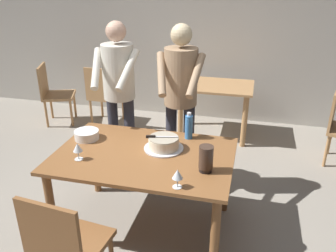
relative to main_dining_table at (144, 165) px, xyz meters
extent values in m
plane|color=gray|center=(0.00, 0.00, -0.64)|extent=(14.00, 14.00, 0.00)
cube|color=#BCB7AD|center=(0.00, 2.83, 0.71)|extent=(10.00, 0.12, 2.70)
cube|color=brown|center=(0.00, 0.00, 0.09)|extent=(1.49, 0.99, 0.03)
cylinder|color=brown|center=(-0.67, -0.42, -0.28)|extent=(0.07, 0.07, 0.72)
cylinder|color=brown|center=(0.67, -0.42, -0.28)|extent=(0.07, 0.07, 0.72)
cylinder|color=brown|center=(-0.67, 0.42, -0.28)|extent=(0.07, 0.07, 0.72)
cylinder|color=brown|center=(0.67, 0.42, -0.28)|extent=(0.07, 0.07, 0.72)
cylinder|color=silver|center=(0.14, 0.13, 0.11)|extent=(0.34, 0.34, 0.01)
cylinder|color=beige|center=(0.14, 0.13, 0.16)|extent=(0.26, 0.26, 0.09)
cylinder|color=#A49984|center=(0.14, 0.13, 0.21)|extent=(0.25, 0.25, 0.01)
cube|color=silver|center=(0.16, 0.13, 0.22)|extent=(0.20, 0.07, 0.00)
cube|color=black|center=(0.03, 0.10, 0.22)|extent=(0.08, 0.04, 0.02)
cylinder|color=white|center=(-0.59, 0.15, 0.11)|extent=(0.22, 0.22, 0.01)
cylinder|color=white|center=(-0.59, 0.15, 0.12)|extent=(0.22, 0.22, 0.01)
cylinder|color=white|center=(-0.59, 0.15, 0.13)|extent=(0.22, 0.22, 0.01)
cylinder|color=white|center=(-0.59, 0.15, 0.14)|extent=(0.22, 0.22, 0.01)
cylinder|color=white|center=(-0.59, 0.15, 0.15)|extent=(0.22, 0.22, 0.01)
cylinder|color=white|center=(-0.59, 0.15, 0.16)|extent=(0.22, 0.22, 0.01)
cylinder|color=white|center=(-0.59, 0.15, 0.17)|extent=(0.22, 0.22, 0.01)
cylinder|color=white|center=(-0.59, 0.15, 0.18)|extent=(0.22, 0.22, 0.01)
cylinder|color=silver|center=(-0.48, -0.22, 0.11)|extent=(0.07, 0.07, 0.00)
cylinder|color=silver|center=(-0.48, -0.22, 0.14)|extent=(0.01, 0.01, 0.07)
cone|color=silver|center=(-0.48, -0.22, 0.21)|extent=(0.08, 0.08, 0.07)
cylinder|color=silver|center=(0.38, -0.41, 0.11)|extent=(0.07, 0.07, 0.00)
cylinder|color=silver|center=(0.38, -0.41, 0.14)|extent=(0.01, 0.01, 0.07)
cone|color=silver|center=(0.38, -0.41, 0.21)|extent=(0.08, 0.08, 0.07)
cylinder|color=#387AC6|center=(0.30, 0.39, 0.22)|extent=(0.07, 0.07, 0.22)
cylinder|color=silver|center=(0.30, 0.39, 0.34)|extent=(0.04, 0.04, 0.03)
cylinder|color=black|center=(0.54, -0.15, 0.12)|extent=(0.10, 0.10, 0.03)
cylinder|color=#3F2D23|center=(0.54, -0.15, 0.23)|extent=(0.11, 0.11, 0.18)
cylinder|color=#2D2D38|center=(0.24, 0.72, -0.17)|extent=(0.11, 0.11, 0.95)
cylinder|color=#2D2D38|center=(0.06, 0.71, -0.17)|extent=(0.11, 0.11, 0.95)
cylinder|color=#997A5B|center=(0.15, 0.71, 0.58)|extent=(0.32, 0.32, 0.55)
sphere|color=tan|center=(0.15, 0.71, 0.98)|extent=(0.20, 0.20, 0.20)
cylinder|color=#997A5B|center=(0.33, 0.55, 0.65)|extent=(0.12, 0.42, 0.34)
cylinder|color=#997A5B|center=(0.02, 0.52, 0.65)|extent=(0.19, 0.42, 0.34)
cylinder|color=#2D2D38|center=(-0.40, 0.75, -0.17)|extent=(0.11, 0.11, 0.95)
cylinder|color=#2D2D38|center=(-0.58, 0.74, -0.17)|extent=(0.11, 0.11, 0.95)
cylinder|color=beige|center=(-0.49, 0.74, 0.58)|extent=(0.32, 0.32, 0.55)
sphere|color=tan|center=(-0.49, 0.74, 0.98)|extent=(0.20, 0.20, 0.20)
cylinder|color=beige|center=(-0.33, 0.57, 0.65)|extent=(0.13, 0.42, 0.34)
cylinder|color=beige|center=(-0.64, 0.55, 0.65)|extent=(0.18, 0.42, 0.34)
cube|color=brown|center=(-0.26, -0.79, -0.21)|extent=(0.49, 0.49, 0.04)
cylinder|color=brown|center=(-0.42, -0.59, -0.44)|extent=(0.04, 0.04, 0.41)
cube|color=brown|center=(-0.29, -1.00, 0.03)|extent=(0.44, 0.08, 0.45)
cube|color=tan|center=(0.34, 2.13, 0.08)|extent=(1.00, 0.70, 0.03)
cylinder|color=tan|center=(-0.08, 1.85, -0.29)|extent=(0.07, 0.07, 0.71)
cylinder|color=tan|center=(0.77, 1.85, -0.29)|extent=(0.07, 0.07, 0.71)
cylinder|color=tan|center=(-0.08, 2.40, -0.29)|extent=(0.07, 0.07, 0.71)
cylinder|color=tan|center=(0.77, 2.40, -0.29)|extent=(0.07, 0.07, 0.71)
cube|color=tan|center=(-1.29, 2.17, -0.21)|extent=(0.45, 0.45, 0.04)
cylinder|color=tan|center=(-1.47, 2.36, -0.44)|extent=(0.04, 0.04, 0.41)
cylinder|color=tan|center=(-1.11, 2.35, -0.44)|extent=(0.04, 0.04, 0.41)
cylinder|color=tan|center=(-1.48, 1.99, -0.44)|extent=(0.04, 0.04, 0.41)
cylinder|color=tan|center=(-1.12, 1.98, -0.44)|extent=(0.04, 0.04, 0.41)
cube|color=tan|center=(-1.30, 1.96, 0.03)|extent=(0.44, 0.04, 0.45)
cylinder|color=tan|center=(1.84, 1.90, -0.44)|extent=(0.04, 0.04, 0.41)
cylinder|color=tan|center=(1.75, 1.55, -0.44)|extent=(0.04, 0.04, 0.41)
cube|color=tan|center=(1.77, 1.73, 0.03)|extent=(0.14, 0.43, 0.45)
cube|color=tan|center=(-1.99, 2.00, -0.21)|extent=(0.56, 0.56, 0.04)
cylinder|color=tan|center=(-1.88, 2.24, -0.44)|extent=(0.04, 0.04, 0.41)
cylinder|color=tan|center=(-1.76, 1.89, -0.44)|extent=(0.04, 0.04, 0.41)
cylinder|color=tan|center=(-2.22, 2.11, -0.44)|extent=(0.04, 0.04, 0.41)
cylinder|color=tan|center=(-2.10, 1.77, -0.44)|extent=(0.04, 0.04, 0.41)
cube|color=tan|center=(-2.18, 1.93, 0.03)|extent=(0.18, 0.42, 0.45)
camera|label=1|loc=(0.83, -2.45, 1.50)|focal=37.44mm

